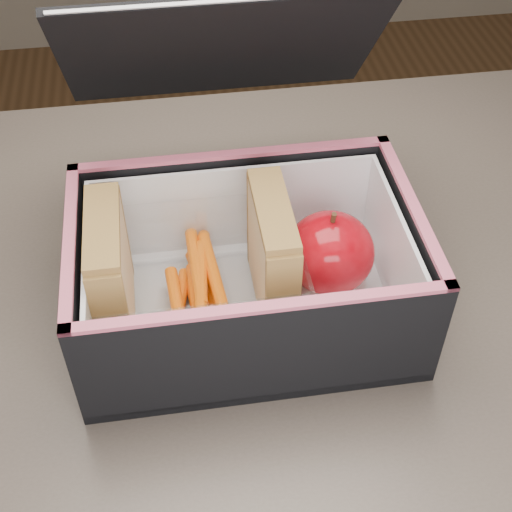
# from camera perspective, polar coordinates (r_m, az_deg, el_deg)

# --- Properties ---
(kitchen_table) EXTENTS (1.20, 0.80, 0.75)m
(kitchen_table) POSITION_cam_1_polar(r_m,az_deg,el_deg) (0.74, 5.44, -9.52)
(kitchen_table) COLOR brown
(kitchen_table) RESTS_ON ground
(lunch_bag) EXTENTS (0.30, 0.32, 0.26)m
(lunch_bag) POSITION_cam_1_polar(r_m,az_deg,el_deg) (0.63, -0.84, -0.43)
(lunch_bag) COLOR black
(lunch_bag) RESTS_ON kitchen_table
(plastic_tub) EXTENTS (0.19, 0.13, 0.08)m
(plastic_tub) POSITION_cam_1_polar(r_m,az_deg,el_deg) (0.63, -4.98, -2.00)
(plastic_tub) COLOR white
(plastic_tub) RESTS_ON lunch_bag
(sandwich_left) EXTENTS (0.03, 0.10, 0.11)m
(sandwich_left) POSITION_cam_1_polar(r_m,az_deg,el_deg) (0.62, -11.52, -1.33)
(sandwich_left) COLOR #DDB889
(sandwich_left) RESTS_ON plastic_tub
(sandwich_right) EXTENTS (0.03, 0.10, 0.11)m
(sandwich_right) POSITION_cam_1_polar(r_m,az_deg,el_deg) (0.62, 1.31, 0.05)
(sandwich_right) COLOR #DDB889
(sandwich_right) RESTS_ON plastic_tub
(carrot_sticks) EXTENTS (0.06, 0.15, 0.03)m
(carrot_sticks) POSITION_cam_1_polar(r_m,az_deg,el_deg) (0.64, -4.65, -2.89)
(carrot_sticks) COLOR #DF5A0D
(carrot_sticks) RESTS_ON plastic_tub
(paper_napkin) EXTENTS (0.08, 0.08, 0.01)m
(paper_napkin) POSITION_cam_1_polar(r_m,az_deg,el_deg) (0.67, 5.77, -2.32)
(paper_napkin) COLOR white
(paper_napkin) RESTS_ON lunch_bag
(red_apple) EXTENTS (0.09, 0.09, 0.09)m
(red_apple) POSITION_cam_1_polar(r_m,az_deg,el_deg) (0.64, 5.93, 0.27)
(red_apple) COLOR #940008
(red_apple) RESTS_ON paper_napkin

